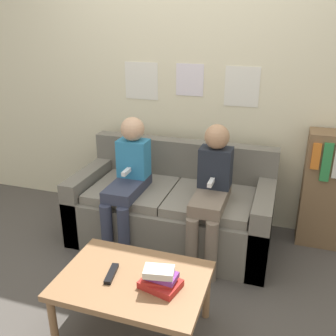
% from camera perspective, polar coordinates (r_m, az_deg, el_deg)
% --- Properties ---
extents(ground_plane, '(10.00, 10.00, 0.00)m').
position_cam_1_polar(ground_plane, '(2.88, -2.41, -15.57)').
color(ground_plane, '#4C4742').
extents(wall_back, '(8.00, 0.07, 2.60)m').
position_cam_1_polar(wall_back, '(3.28, 3.49, 13.86)').
color(wall_back, beige).
rests_on(wall_back, ground_plane).
extents(couch, '(1.60, 0.79, 0.78)m').
position_cam_1_polar(couch, '(3.14, 0.76, -6.24)').
color(couch, '#6B665B').
rests_on(couch, ground_plane).
extents(coffee_table, '(0.83, 0.59, 0.39)m').
position_cam_1_polar(coffee_table, '(2.23, -5.35, -17.22)').
color(coffee_table, '#8E6642').
rests_on(coffee_table, ground_plane).
extents(person_left, '(0.24, 0.55, 1.05)m').
position_cam_1_polar(person_left, '(2.95, -6.11, -1.30)').
color(person_left, '#33384C').
rests_on(person_left, ground_plane).
extents(person_right, '(0.24, 0.55, 1.04)m').
position_cam_1_polar(person_right, '(2.76, 6.63, -3.07)').
color(person_right, '#756656').
rests_on(person_right, ground_plane).
extents(tv_remote, '(0.07, 0.17, 0.02)m').
position_cam_1_polar(tv_remote, '(2.22, -8.60, -15.63)').
color(tv_remote, black).
rests_on(tv_remote, coffee_table).
extents(book_stack, '(0.24, 0.20, 0.13)m').
position_cam_1_polar(book_stack, '(2.09, -1.19, -16.58)').
color(book_stack, red).
rests_on(book_stack, coffee_table).
extents(bookshelf, '(0.43, 0.26, 0.95)m').
position_cam_1_polar(bookshelf, '(3.25, 23.55, -3.09)').
color(bookshelf, brown).
rests_on(bookshelf, ground_plane).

